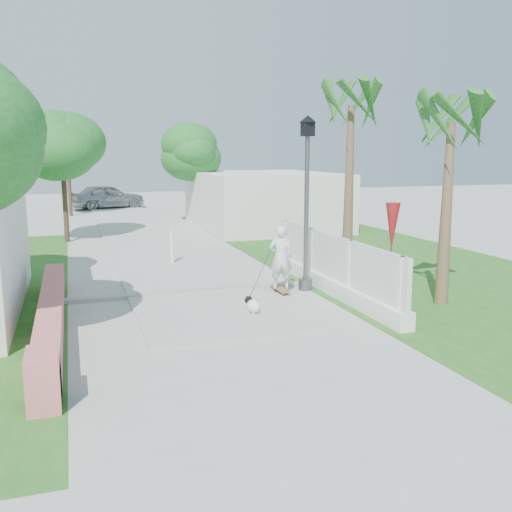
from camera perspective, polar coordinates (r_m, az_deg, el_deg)
name	(u,v)px	position (r m, az deg, el deg)	size (l,w,h in m)	color
ground	(271,383)	(9.05, 1.52, -12.59)	(90.00, 90.00, 0.00)	#B7B7B2
path_strip	(133,226)	(28.21, -12.24, 2.93)	(3.20, 36.00, 0.06)	#B7B7B2
curb	(192,292)	(14.56, -6.43, -3.58)	(6.50, 0.25, 0.10)	#999993
grass_right	(392,263)	(18.97, 13.43, -0.68)	(8.00, 20.00, 0.01)	#22611E
pink_wall	(51,320)	(11.86, -19.86, -6.04)	(0.45, 8.20, 0.80)	#CF706A
lattice_fence	(331,272)	(14.58, 7.54, -1.58)	(0.35, 7.00, 1.50)	white
building_right	(263,200)	(27.40, 0.74, 5.63)	(6.00, 8.00, 2.60)	silver
street_lamp	(307,197)	(14.56, 5.09, 5.93)	(0.44, 0.44, 4.44)	#59595E
bollard	(172,246)	(18.34, -8.40, 0.96)	(0.14, 0.14, 1.09)	white
patio_umbrella	(392,227)	(14.62, 13.46, 2.80)	(0.36, 0.36, 2.30)	#59595E
tree_path_left	(62,145)	(23.84, -18.81, 10.46)	(3.40, 3.40, 5.23)	#4C3826
tree_path_right	(197,153)	(28.48, -5.95, 10.17)	(3.00, 3.00, 4.79)	#4C3826
tree_path_far	(68,147)	(33.84, -18.33, 10.27)	(3.20, 3.20, 5.17)	#4C3826
palm_far	(351,117)	(16.18, 9.48, 13.56)	(1.80, 1.80, 5.30)	brown
palm_near	(451,133)	(13.78, 18.91, 11.55)	(1.80, 1.80, 4.70)	brown
skateboarder	(266,269)	(13.71, 0.97, -1.35)	(1.64, 2.00, 1.73)	olive
dog	(253,305)	(12.56, -0.35, -4.93)	(0.35, 0.59, 0.41)	white
parked_car	(107,196)	(37.76, -14.65, 5.78)	(1.84, 4.58, 1.56)	#989B9F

